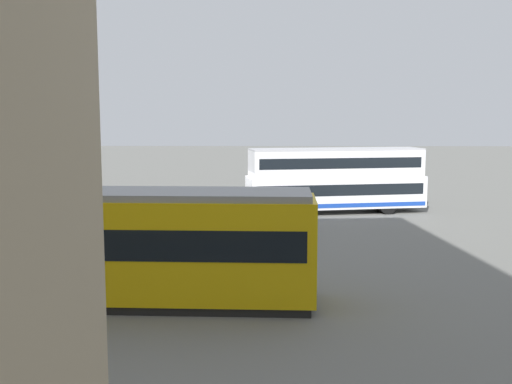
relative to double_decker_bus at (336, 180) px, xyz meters
The scene contains 7 objects.
ground_plane 5.24m from the double_decker_bus, 12.08° to the left, with size 160.00×160.00×0.00m, color #64645F.
double_decker_bus is the anchor object (origin of this frame).
tram_yellow 19.92m from the double_decker_bus, 60.84° to the left, with size 14.20×3.02×3.47m.
pedestrian_near_railing 11.94m from the double_decker_bus, 29.16° to the left, with size 0.45×0.45×1.59m.
pedestrian_crossing 10.98m from the double_decker_bus, 54.71° to the left, with size 0.45×0.45×1.67m.
pedestrian_railing 11.20m from the double_decker_bus, 34.56° to the left, with size 6.23×0.35×1.08m.
info_sign 14.42m from the double_decker_bus, 28.67° to the left, with size 0.89×0.29×2.49m.
Camera 1 is at (-0.62, 34.31, 5.70)m, focal length 42.32 mm.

